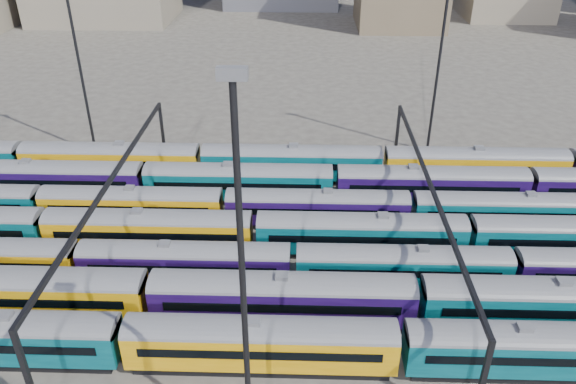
{
  "coord_description": "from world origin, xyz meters",
  "views": [
    {
      "loc": [
        -1.8,
        -45.83,
        32.92
      ],
      "look_at": [
        -3.45,
        6.76,
        3.0
      ],
      "focal_mm": 35.0,
      "sensor_mm": 36.0,
      "label": 1
    }
  ],
  "objects_px": {
    "rake_2": "(403,263)",
    "rake_0": "(401,342)",
    "rake_1": "(282,294)",
    "mast_2": "(242,278)"
  },
  "relations": [
    {
      "from": "rake_0",
      "to": "rake_2",
      "type": "relative_size",
      "value": 0.91
    },
    {
      "from": "rake_2",
      "to": "mast_2",
      "type": "bearing_deg",
      "value": -125.73
    },
    {
      "from": "rake_1",
      "to": "rake_2",
      "type": "relative_size",
      "value": 1.13
    },
    {
      "from": "rake_2",
      "to": "rake_0",
      "type": "bearing_deg",
      "value": -99.05
    },
    {
      "from": "rake_0",
      "to": "rake_1",
      "type": "height_order",
      "value": "rake_1"
    },
    {
      "from": "rake_0",
      "to": "rake_2",
      "type": "distance_m",
      "value": 10.13
    },
    {
      "from": "rake_0",
      "to": "mast_2",
      "type": "xyz_separation_m",
      "value": [
        -10.64,
        -7.0,
        11.28
      ]
    },
    {
      "from": "rake_0",
      "to": "rake_1",
      "type": "xyz_separation_m",
      "value": [
        -9.02,
        5.0,
        0.18
      ]
    },
    {
      "from": "rake_1",
      "to": "mast_2",
      "type": "distance_m",
      "value": 16.42
    },
    {
      "from": "rake_0",
      "to": "mast_2",
      "type": "bearing_deg",
      "value": -146.65
    }
  ]
}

